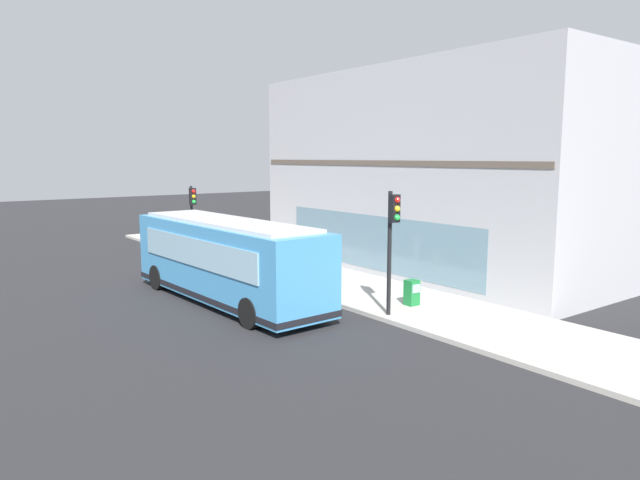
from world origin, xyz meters
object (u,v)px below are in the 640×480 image
(traffic_light_near_corner, at_px, (392,230))
(pedestrian_walking_along_curb, at_px, (310,260))
(traffic_light_down_block, at_px, (192,206))
(city_bus_nearside, at_px, (226,261))
(fire_hydrant, at_px, (322,279))
(pedestrian_near_building_entrance, at_px, (277,252))
(newspaper_vending_box, at_px, (412,292))

(traffic_light_near_corner, height_order, pedestrian_walking_along_curb, traffic_light_near_corner)
(traffic_light_near_corner, bearing_deg, traffic_light_down_block, 89.49)
(city_bus_nearside, xyz_separation_m, pedestrian_walking_along_curb, (4.05, 0.33, -0.43))
(city_bus_nearside, xyz_separation_m, fire_hydrant, (3.84, -0.77, -1.04))
(fire_hydrant, bearing_deg, pedestrian_near_building_entrance, 84.46)
(traffic_light_down_block, relative_size, fire_hydrant, 4.92)
(traffic_light_near_corner, bearing_deg, city_bus_nearside, 120.91)
(traffic_light_down_block, height_order, pedestrian_walking_along_curb, traffic_light_down_block)
(traffic_light_near_corner, distance_m, newspaper_vending_box, 2.90)
(traffic_light_down_block, bearing_deg, pedestrian_near_building_entrance, -83.12)
(traffic_light_down_block, height_order, fire_hydrant, traffic_light_down_block)
(pedestrian_walking_along_curb, distance_m, newspaper_vending_box, 5.24)
(fire_hydrant, distance_m, newspaper_vending_box, 4.16)
(pedestrian_near_building_entrance, height_order, pedestrian_walking_along_curb, pedestrian_walking_along_curb)
(traffic_light_down_block, relative_size, newspaper_vending_box, 4.05)
(city_bus_nearside, height_order, newspaper_vending_box, city_bus_nearside)
(traffic_light_down_block, height_order, newspaper_vending_box, traffic_light_down_block)
(traffic_light_down_block, distance_m, newspaper_vending_box, 15.29)
(fire_hydrant, bearing_deg, traffic_light_down_block, 92.48)
(fire_hydrant, relative_size, pedestrian_walking_along_curb, 0.44)
(traffic_light_near_corner, relative_size, traffic_light_down_block, 1.13)
(fire_hydrant, height_order, newspaper_vending_box, newspaper_vending_box)
(pedestrian_walking_along_curb, bearing_deg, city_bus_nearside, -175.33)
(traffic_light_down_block, bearing_deg, city_bus_nearside, -108.15)
(pedestrian_near_building_entrance, height_order, newspaper_vending_box, pedestrian_near_building_entrance)
(fire_hydrant, xyz_separation_m, pedestrian_walking_along_curb, (0.22, 1.10, 0.61))
(city_bus_nearside, distance_m, pedestrian_near_building_entrance, 5.29)
(city_bus_nearside, relative_size, traffic_light_near_corner, 2.47)
(traffic_light_near_corner, height_order, traffic_light_down_block, traffic_light_near_corner)
(traffic_light_near_corner, relative_size, newspaper_vending_box, 4.56)
(newspaper_vending_box, bearing_deg, pedestrian_walking_along_curb, 97.62)
(fire_hydrant, xyz_separation_m, pedestrian_near_building_entrance, (0.38, 3.92, 0.52))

